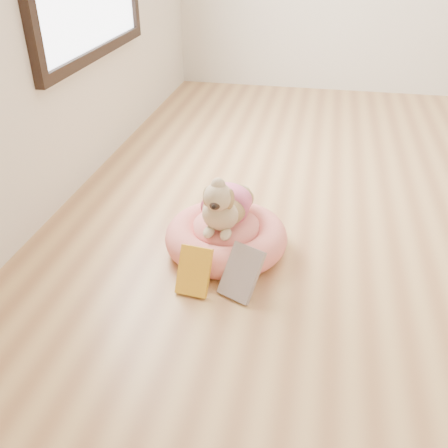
% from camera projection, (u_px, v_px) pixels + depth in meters
% --- Properties ---
extents(floor, '(4.50, 4.50, 0.00)m').
position_uv_depth(floor, '(446.00, 223.00, 2.53)').
color(floor, '#AD7548').
rests_on(floor, ground).
extents(pet_bed, '(0.56, 0.56, 0.14)m').
position_uv_depth(pet_bed, '(226.00, 237.00, 2.29)').
color(pet_bed, '#E75A6C').
rests_on(pet_bed, floor).
extents(dog, '(0.28, 0.39, 0.28)m').
position_uv_depth(dog, '(224.00, 195.00, 2.19)').
color(dog, brown).
rests_on(dog, pet_bed).
extents(book_yellow, '(0.15, 0.13, 0.19)m').
position_uv_depth(book_yellow, '(194.00, 271.00, 2.03)').
color(book_yellow, '#F9F71A').
rests_on(book_yellow, floor).
extents(book_white, '(0.19, 0.19, 0.20)m').
position_uv_depth(book_white, '(241.00, 273.00, 2.01)').
color(book_white, white).
rests_on(book_white, floor).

